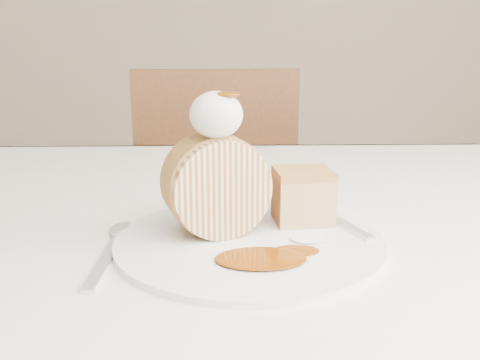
{
  "coord_description": "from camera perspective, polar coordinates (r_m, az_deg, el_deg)",
  "views": [
    {
      "loc": [
        -0.04,
        -0.5,
        0.98
      ],
      "look_at": [
        -0.02,
        0.08,
        0.82
      ],
      "focal_mm": 40.0,
      "sensor_mm": 36.0,
      "label": 1
    }
  ],
  "objects": [
    {
      "name": "chair_far",
      "position": [
        1.55,
        -2.57,
        -2.42
      ],
      "size": [
        0.44,
        0.44,
        0.9
      ],
      "rotation": [
        0.0,
        0.0,
        3.18
      ],
      "color": "brown",
      "rests_on": "ground"
    },
    {
      "name": "fork",
      "position": [
        0.67,
        10.55,
        -4.39
      ],
      "size": [
        0.09,
        0.18,
        0.0
      ],
      "primitive_type": "cube",
      "rotation": [
        0.0,
        0.0,
        0.37
      ],
      "color": "silver",
      "rests_on": "plate"
    },
    {
      "name": "table",
      "position": [
        0.77,
        1.62,
        -9.39
      ],
      "size": [
        1.4,
        0.9,
        0.75
      ],
      "color": "silver",
      "rests_on": "ground"
    },
    {
      "name": "cake_chunk",
      "position": [
        0.66,
        6.69,
        -2.04
      ],
      "size": [
        0.07,
        0.07,
        0.06
      ],
      "primitive_type": "cube",
      "rotation": [
        0.0,
        0.0,
        0.1
      ],
      "color": "#B17A43",
      "rests_on": "plate"
    },
    {
      "name": "plate",
      "position": [
        0.61,
        0.97,
        -6.53
      ],
      "size": [
        0.34,
        0.34,
        0.01
      ],
      "primitive_type": "cylinder",
      "rotation": [
        0.0,
        0.0,
        0.1
      ],
      "color": "white",
      "rests_on": "table"
    },
    {
      "name": "caramel_drizzle",
      "position": [
        0.58,
        -1.34,
        9.76
      ],
      "size": [
        0.03,
        0.02,
        0.01
      ],
      "primitive_type": "ellipsoid",
      "color": "#692F04",
      "rests_on": "whipped_cream"
    },
    {
      "name": "caramel_pool",
      "position": [
        0.55,
        2.22,
        -8.34
      ],
      "size": [
        0.1,
        0.07,
        0.0
      ],
      "primitive_type": null,
      "rotation": [
        0.0,
        0.0,
        0.1
      ],
      "color": "#692F04",
      "rests_on": "plate"
    },
    {
      "name": "whipped_cream",
      "position": [
        0.59,
        -2.56,
        6.96
      ],
      "size": [
        0.06,
        0.06,
        0.05
      ],
      "primitive_type": "ellipsoid",
      "color": "white",
      "rests_on": "roulade_slice"
    },
    {
      "name": "roulade_slice",
      "position": [
        0.61,
        -2.51,
        -0.58
      ],
      "size": [
        0.13,
        0.09,
        0.11
      ],
      "primitive_type": "cylinder",
      "rotation": [
        1.57,
        0.0,
        0.32
      ],
      "color": "beige",
      "rests_on": "plate"
    },
    {
      "name": "spoon",
      "position": [
        0.58,
        -14.24,
        -8.41
      ],
      "size": [
        0.03,
        0.17,
        0.0
      ],
      "primitive_type": "cube",
      "rotation": [
        0.0,
        0.0,
        -0.01
      ],
      "color": "silver",
      "rests_on": "table"
    }
  ]
}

